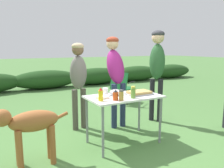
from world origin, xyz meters
TOP-DOWN VIEW (x-y plane):
  - ground_plane at (0.00, 0.00)m, footprint 60.00×60.00m
  - shrub_hedge at (0.00, 5.25)m, footprint 14.40×0.90m
  - folding_table at (0.00, 0.00)m, footprint 1.10×0.64m
  - food_tray at (0.26, -0.04)m, footprint 0.38×0.26m
  - plate_stack at (-0.35, 0.04)m, footprint 0.21×0.21m
  - mixing_bowl at (-0.08, 0.11)m, footprint 0.20×0.20m
  - paper_cup_stack at (-0.23, 0.17)m, footprint 0.08×0.08m
  - mustard_bottle at (-0.44, -0.11)m, footprint 0.06×0.06m
  - spice_jar at (-0.19, -0.23)m, footprint 0.06×0.06m
  - relish_jar at (0.04, -0.19)m, footprint 0.07×0.07m
  - hot_sauce_bottle at (-0.25, -0.18)m, footprint 0.08×0.08m
  - standing_person_in_olive_jacket at (0.29, 0.75)m, footprint 0.34×0.48m
  - standing_person_in_navy_coat at (-0.38, 0.89)m, footprint 0.35×0.28m
  - standing_person_in_gray_fleece at (1.11, 0.56)m, footprint 0.34×0.37m
  - dog at (-1.35, -0.01)m, footprint 0.93×0.27m
  - camp_chair_green_behind_table at (1.27, 2.12)m, footprint 0.75×0.71m

SIDE VIEW (x-z plane):
  - ground_plane at x=0.00m, z-range 0.00..0.00m
  - shrub_hedge at x=0.00m, z-range 0.00..0.66m
  - camp_chair_green_behind_table at x=1.27m, z-range 0.05..0.88m
  - dog at x=-1.35m, z-range 0.15..0.91m
  - folding_table at x=0.00m, z-range 0.29..1.03m
  - plate_stack at x=-0.35m, z-range 0.74..0.77m
  - food_tray at x=0.26m, z-range 0.74..0.79m
  - mixing_bowl at x=-0.08m, z-range 0.74..0.83m
  - paper_cup_stack at x=-0.23m, z-range 0.74..0.85m
  - hot_sauce_bottle at x=-0.25m, z-range 0.74..0.88m
  - spice_jar at x=-0.19m, z-range 0.74..0.89m
  - relish_jar at x=0.04m, z-range 0.74..0.91m
  - mustard_bottle at x=-0.44m, z-range 0.74..0.92m
  - standing_person_in_navy_coat at x=-0.38m, z-range 0.20..1.74m
  - standing_person_in_olive_jacket at x=0.29m, z-range 0.23..1.89m
  - standing_person_in_gray_fleece at x=1.11m, z-range 0.27..2.05m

